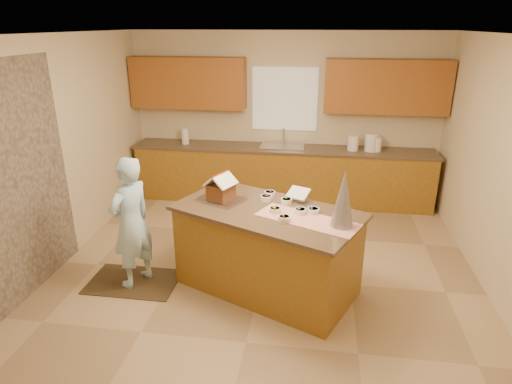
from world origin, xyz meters
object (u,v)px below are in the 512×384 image
tinsel_tree (343,199)px  boy (131,223)px  gingerbread_house (221,189)px  island_base (267,252)px

tinsel_tree → boy: bearing=175.7°
boy → gingerbread_house: bearing=132.5°
tinsel_tree → boy: (-2.25, 0.17, -0.48)m
island_base → tinsel_tree: size_ratio=3.27×
island_base → gingerbread_house: size_ratio=4.89×
island_base → tinsel_tree: 1.13m
island_base → tinsel_tree: bearing=3.7°
tinsel_tree → gingerbread_house: 1.39m
boy → tinsel_tree: bearing=110.3°
island_base → boy: size_ratio=1.25×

